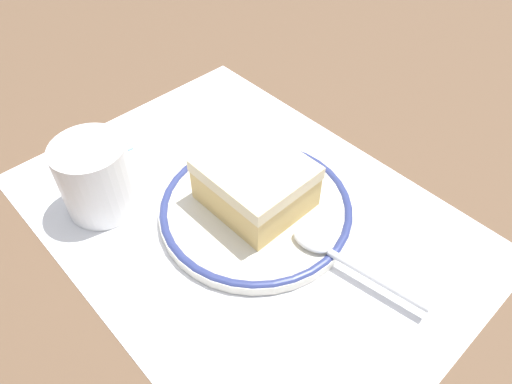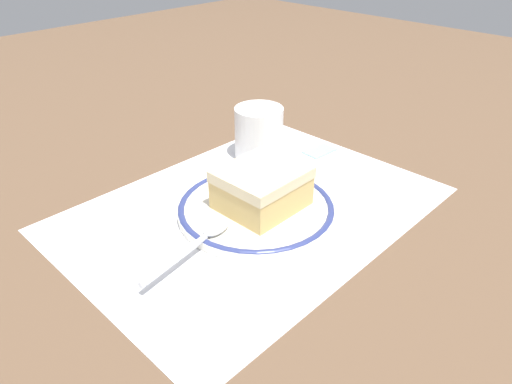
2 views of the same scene
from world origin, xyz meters
The scene contains 8 objects.
ground_plane centered at (0.00, 0.00, 0.00)m, with size 2.40×2.40×0.00m, color brown.
placemat centered at (0.00, 0.00, 0.00)m, with size 0.46×0.33×0.00m, color white.
plate centered at (0.01, 0.01, 0.01)m, with size 0.20×0.20×0.01m.
cake_slice centered at (0.00, 0.02, 0.04)m, with size 0.10×0.09×0.05m.
spoon centered at (0.10, 0.02, 0.02)m, with size 0.14×0.04×0.01m.
cup centered at (-0.11, -0.10, 0.04)m, with size 0.07×0.07×0.08m.
napkin centered at (-0.14, 0.06, 0.00)m, with size 0.10×0.12×0.00m, color white.
sugar_packet centered at (-0.19, -0.04, 0.00)m, with size 0.05×0.03×0.01m, color #8CB2E0.
Camera 1 is at (0.24, -0.21, 0.37)m, focal length 33.28 mm.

